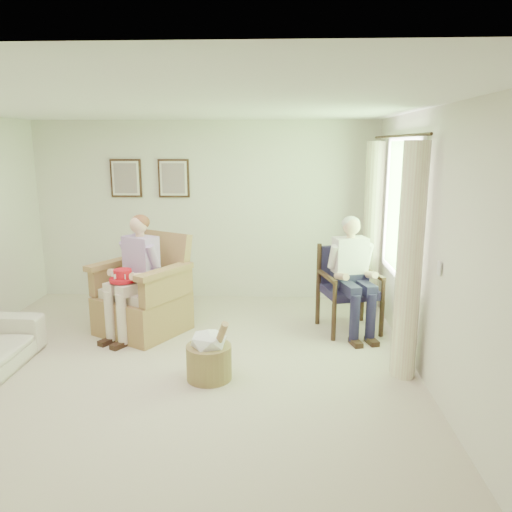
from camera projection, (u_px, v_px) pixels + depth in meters
The scene contains 16 objects.
floor at pixel (169, 378), 4.93m from camera, with size 5.50×5.50×0.00m, color #C1B09B.
back_wall at pixel (206, 211), 7.32m from camera, with size 5.00×0.04×2.60m, color silver.
front_wall at pixel (6, 395), 1.96m from camera, with size 5.00×0.04×2.60m, color silver.
right_wall at pixel (435, 253), 4.53m from camera, with size 0.04×5.50×2.60m, color silver.
ceiling at pixel (157, 105), 4.36m from camera, with size 5.00×5.50×0.02m, color white.
window at pixel (402, 205), 5.64m from camera, with size 0.13×2.50×1.63m.
curtain_left at pixel (409, 263), 4.79m from camera, with size 0.34×0.34×2.30m, color beige.
curtain_right at pixel (372, 229), 6.70m from camera, with size 0.34×0.34×2.30m, color beige.
framed_print_left at pixel (126, 178), 7.23m from camera, with size 0.45×0.05×0.55m.
framed_print_right at pixel (174, 178), 7.20m from camera, with size 0.45×0.05×0.55m.
wicker_armchair at pixel (143, 301), 6.12m from camera, with size 0.94×0.93×1.20m.
wood_armchair at pixel (349, 285), 6.19m from camera, with size 0.66×0.62×1.02m.
person_wicker at pixel (138, 267), 5.86m from camera, with size 0.40×0.63×1.43m.
person_dark at pixel (351, 267), 5.97m from camera, with size 0.40×0.63×1.39m.
red_hat at pixel (123, 277), 5.72m from camera, with size 0.31×0.31×0.14m.
hatbox at pixel (209, 354), 4.88m from camera, with size 0.55×0.55×0.65m.
Camera 1 is at (1.07, -4.50, 2.26)m, focal length 35.00 mm.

